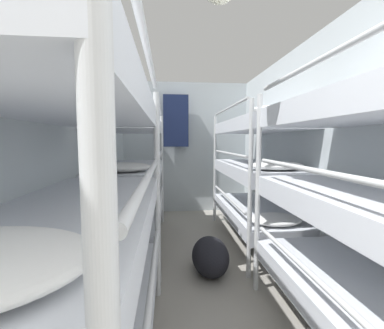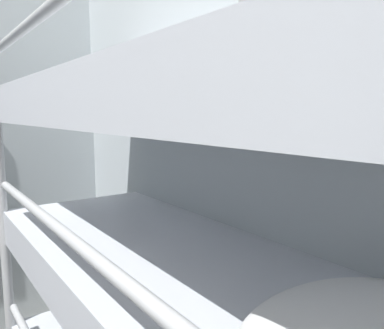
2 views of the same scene
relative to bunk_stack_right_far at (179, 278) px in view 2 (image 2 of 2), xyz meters
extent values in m
cylinder|color=silver|center=(-0.34, 0.94, -0.10)|extent=(0.04, 0.04, 1.69)
cube|color=silver|center=(0.01, 0.06, -0.01)|extent=(0.69, 1.81, 0.15)
cylinder|color=silver|center=(-0.34, 0.06, 0.20)|extent=(0.03, 1.54, 0.03)
cube|color=silver|center=(0.01, 0.06, 0.55)|extent=(0.69, 1.81, 0.15)
cylinder|color=silver|center=(-0.34, 0.06, 0.76)|extent=(0.03, 1.54, 0.03)
camera|label=1|loc=(-1.11, -3.11, 0.36)|focal=24.00mm
camera|label=2|loc=(-0.62, -0.92, 0.51)|focal=35.00mm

